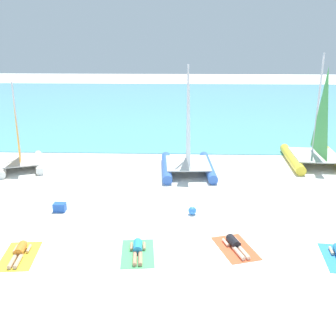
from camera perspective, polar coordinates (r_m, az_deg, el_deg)
name	(u,v)px	position (r m, az deg, el deg)	size (l,w,h in m)	color
ground_plane	(171,162)	(23.28, 0.45, 0.83)	(120.00, 120.00, 0.00)	white
ocean_water	(177,104)	(44.46, 1.32, 9.23)	(120.00, 40.00, 0.05)	#5BB2C1
sailboat_blue	(188,157)	(21.36, 2.85, 1.57)	(3.04, 4.51, 5.67)	blue
sailboat_white	(20,156)	(23.55, -20.49, 1.64)	(3.46, 4.21, 4.73)	white
sailboat_yellow	(316,149)	(24.18, 20.51, 2.59)	(3.26, 4.89, 6.19)	yellow
towel_leftmost	(20,256)	(14.47, -20.59, -11.77)	(1.10, 1.90, 0.01)	yellow
sunbather_leftmost	(20,252)	(14.46, -20.57, -11.20)	(0.59, 1.57, 0.30)	orange
towel_center_left	(138,253)	(13.77, -4.38, -12.14)	(1.10, 1.90, 0.01)	#4CB266
sunbather_center_left	(138,249)	(13.76, -4.39, -11.55)	(0.58, 1.57, 0.30)	#268CCC
towel_center_right	(235,248)	(14.22, 9.69, -11.31)	(1.10, 1.90, 0.01)	#EA5933
sunbather_center_right	(235,244)	(14.22, 9.60, -10.74)	(0.83, 1.54, 0.30)	black
beach_ball	(192,211)	(16.47, 3.52, -6.15)	(0.34, 0.34, 0.34)	#337FE5
cooler_box	(60,207)	(17.34, -15.32, -5.46)	(0.50, 0.36, 0.36)	blue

